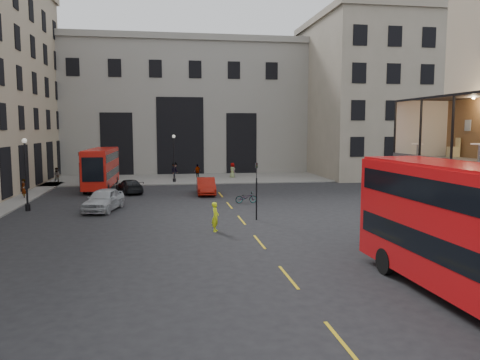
{
  "coord_description": "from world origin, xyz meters",
  "views": [
    {
      "loc": [
        -6.85,
        -18.01,
        6.08
      ],
      "look_at": [
        -2.54,
        9.21,
        3.0
      ],
      "focal_mm": 35.0,
      "sensor_mm": 36.0,
      "label": 1
    }
  ],
  "objects": [
    {
      "name": "street_lamp_b",
      "position": [
        -6.0,
        34.0,
        2.39
      ],
      "size": [
        0.36,
        0.36,
        5.33
      ],
      "color": "black",
      "rests_on": "ground"
    },
    {
      "name": "traffic_light_far",
      "position": [
        -15.0,
        28.0,
        2.42
      ],
      "size": [
        0.16,
        0.2,
        3.8
      ],
      "color": "black",
      "rests_on": "ground"
    },
    {
      "name": "cafe_table_mid",
      "position": [
        5.65,
        -0.88,
        5.16
      ],
      "size": [
        0.68,
        0.68,
        0.85
      ],
      "color": "silver",
      "rests_on": "cafe_floor"
    },
    {
      "name": "building_right",
      "position": [
        20.0,
        39.97,
        10.39
      ],
      "size": [
        16.6,
        18.6,
        20.0
      ],
      "color": "#A39683",
      "rests_on": "ground"
    },
    {
      "name": "pedestrian_e",
      "position": [
        -19.0,
        24.08,
        0.87
      ],
      "size": [
        0.62,
        0.74,
        1.73
      ],
      "primitive_type": "imported",
      "rotation": [
        0.0,
        0.0,
        5.09
      ],
      "color": "gray",
      "rests_on": "ground"
    },
    {
      "name": "traffic_light_near",
      "position": [
        -1.0,
        12.0,
        2.42
      ],
      "size": [
        0.16,
        0.2,
        3.8
      ],
      "color": "black",
      "rests_on": "ground"
    },
    {
      "name": "pedestrian_c",
      "position": [
        -3.15,
        38.17,
        0.86
      ],
      "size": [
        1.07,
        0.91,
        1.72
      ],
      "primitive_type": "imported",
      "rotation": [
        0.0,
        0.0,
        3.74
      ],
      "color": "gray",
      "rests_on": "ground"
    },
    {
      "name": "street_lamp_a",
      "position": [
        -17.0,
        18.0,
        2.39
      ],
      "size": [
        0.36,
        0.36,
        5.33
      ],
      "color": "black",
      "rests_on": "ground"
    },
    {
      "name": "ground",
      "position": [
        0.0,
        0.0,
        0.0
      ],
      "size": [
        140.0,
        140.0,
        0.0
      ],
      "primitive_type": "plane",
      "color": "black",
      "rests_on": "ground"
    },
    {
      "name": "gateway",
      "position": [
        -5.0,
        47.99,
        9.39
      ],
      "size": [
        35.0,
        10.6,
        18.0
      ],
      "color": "gray",
      "rests_on": "ground"
    },
    {
      "name": "cafe_table_far",
      "position": [
        5.66,
        3.85,
        5.05
      ],
      "size": [
        0.55,
        0.55,
        0.69
      ],
      "color": "white",
      "rests_on": "cafe_floor"
    },
    {
      "name": "cyclist",
      "position": [
        -4.05,
        8.97,
        0.87
      ],
      "size": [
        0.57,
        0.72,
        1.74
      ],
      "primitive_type": "imported",
      "rotation": [
        0.0,
        0.0,
        1.3
      ],
      "color": "#E4FF1A",
      "rests_on": "ground"
    },
    {
      "name": "pedestrian_a",
      "position": [
        -18.71,
        35.49,
        0.87
      ],
      "size": [
        0.92,
        0.76,
        1.74
      ],
      "primitive_type": "imported",
      "rotation": [
        0.0,
        0.0,
        0.13
      ],
      "color": "gray",
      "rests_on": "ground"
    },
    {
      "name": "bus_far",
      "position": [
        -13.28,
        30.15,
        2.25
      ],
      "size": [
        2.49,
        10.07,
        4.01
      ],
      "color": "red",
      "rests_on": "ground"
    },
    {
      "name": "car_c",
      "position": [
        -10.31,
        26.42,
        0.64
      ],
      "size": [
        3.11,
        4.77,
        1.29
      ],
      "primitive_type": "imported",
      "rotation": [
        0.0,
        0.0,
        3.46
      ],
      "color": "black",
      "rests_on": "ground"
    },
    {
      "name": "car_a",
      "position": [
        -11.46,
        17.13,
        0.83
      ],
      "size": [
        2.97,
        5.15,
        1.65
      ],
      "primitive_type": "imported",
      "rotation": [
        0.0,
        0.0,
        -0.22
      ],
      "color": "#A8ACB1",
      "rests_on": "ground"
    },
    {
      "name": "cafe_chair_d",
      "position": [
        7.67,
        3.87,
        4.9
      ],
      "size": [
        0.55,
        0.55,
        0.98
      ],
      "color": "#DBC17E",
      "rests_on": "cafe_floor"
    },
    {
      "name": "car_b",
      "position": [
        -3.29,
        24.52,
        0.76
      ],
      "size": [
        1.76,
        4.69,
        1.53
      ],
      "primitive_type": "imported",
      "rotation": [
        0.0,
        0.0,
        -0.03
      ],
      "color": "#981309",
      "rests_on": "ground"
    },
    {
      "name": "host_frontage",
      "position": [
        6.5,
        0.0,
        2.25
      ],
      "size": [
        3.0,
        11.0,
        4.5
      ],
      "primitive_type": "cube",
      "color": "tan",
      "rests_on": "ground"
    },
    {
      "name": "pedestrian_d",
      "position": [
        1.03,
        37.64,
        0.94
      ],
      "size": [
        0.92,
        1.08,
        1.89
      ],
      "primitive_type": "imported",
      "rotation": [
        0.0,
        0.0,
        1.98
      ],
      "color": "gray",
      "rests_on": "ground"
    },
    {
      "name": "bus_near",
      "position": [
        3.5,
        -4.01,
        2.7
      ],
      "size": [
        3.23,
        12.14,
        4.8
      ],
      "color": "#BC0D10",
      "rests_on": "ground"
    },
    {
      "name": "bicycle",
      "position": [
        -0.5,
        18.98,
        0.46
      ],
      "size": [
        1.79,
        0.73,
        0.92
      ],
      "primitive_type": "imported",
      "rotation": [
        0.0,
        0.0,
        1.64
      ],
      "color": "gray",
      "rests_on": "ground"
    },
    {
      "name": "pavement_far",
      "position": [
        -6.0,
        38.0,
        0.06
      ],
      "size": [
        40.0,
        12.0,
        0.12
      ],
      "primitive_type": "cube",
      "color": "slate",
      "rests_on": "ground"
    },
    {
      "name": "pedestrian_b",
      "position": [
        -5.85,
        38.6,
        0.98
      ],
      "size": [
        1.18,
        1.46,
        1.96
      ],
      "primitive_type": "imported",
      "rotation": [
        0.0,
        0.0,
        1.15
      ],
      "color": "gray",
      "rests_on": "ground"
    }
  ]
}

